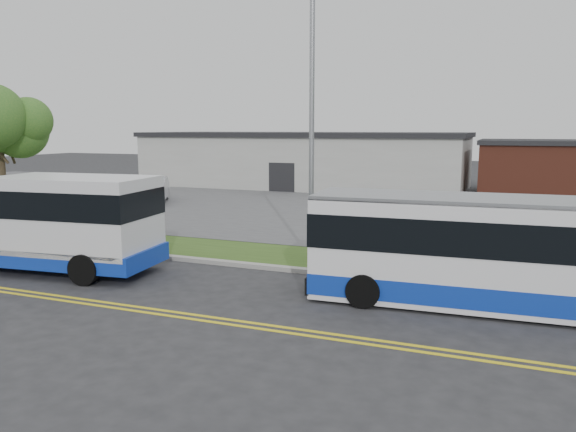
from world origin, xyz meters
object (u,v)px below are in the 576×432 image
at_px(shuttle_bus, 54,221).
at_px(parked_car_b, 112,192).
at_px(pedestrian, 32,209).
at_px(streetlight_near, 311,112).
at_px(parked_car_a, 153,190).
at_px(transit_bus, 514,254).

distance_m(shuttle_bus, parked_car_b, 17.58).
bearing_deg(shuttle_bus, pedestrian, 135.02).
height_order(streetlight_near, shuttle_bus, streetlight_near).
bearing_deg(parked_car_b, parked_car_a, 28.92).
relative_size(streetlight_near, transit_bus, 0.90).
bearing_deg(pedestrian, shuttle_bus, 114.60).
xyz_separation_m(streetlight_near, parked_car_b, (-16.92, 10.33, -4.54)).
distance_m(streetlight_near, pedestrian, 14.28).
bearing_deg(pedestrian, parked_car_b, -97.29).
height_order(shuttle_bus, parked_car_b, shuttle_bus).
bearing_deg(parked_car_a, shuttle_bus, -94.29).
distance_m(shuttle_bus, transit_bus, 14.06).
bearing_deg(shuttle_bus, transit_bus, -0.63).
xyz_separation_m(streetlight_near, transit_bus, (6.65, -3.12, -3.76)).
bearing_deg(streetlight_near, transit_bus, -25.12).
bearing_deg(pedestrian, streetlight_near, 150.69).
bearing_deg(shuttle_bus, parked_car_b, 117.24).
xyz_separation_m(transit_bus, pedestrian, (-20.28, 3.85, -0.42)).
relative_size(pedestrian, parked_car_b, 0.47).
bearing_deg(transit_bus, streetlight_near, 152.02).
distance_m(pedestrian, parked_car_a, 10.08).
height_order(pedestrian, parked_car_a, pedestrian).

